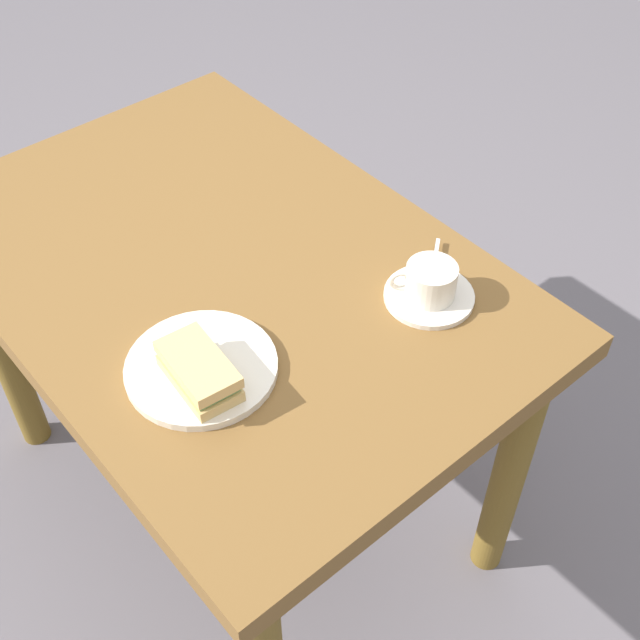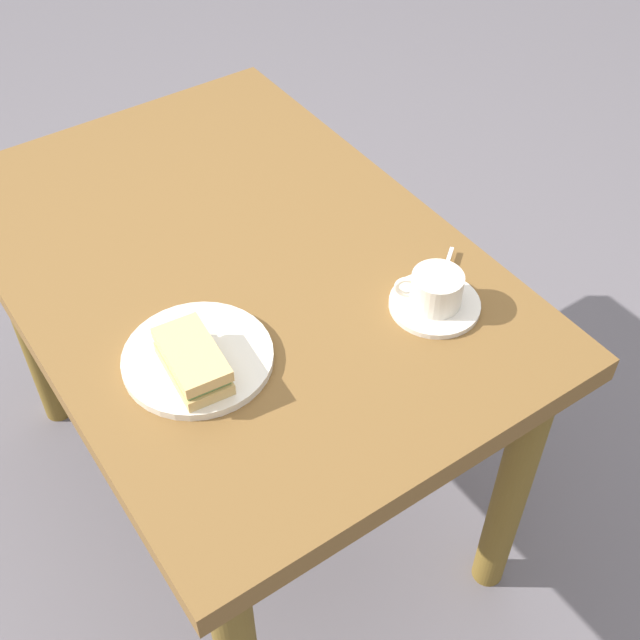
% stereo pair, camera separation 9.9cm
% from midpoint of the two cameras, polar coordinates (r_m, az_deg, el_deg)
% --- Properties ---
extents(ground_plane, '(6.00, 6.00, 0.00)m').
position_cam_midpoint_polar(ground_plane, '(2.07, -2.99, -11.33)').
color(ground_plane, '#635D61').
extents(dining_table, '(1.13, 0.76, 0.74)m').
position_cam_midpoint_polar(dining_table, '(1.58, -3.84, 1.27)').
color(dining_table, brown).
rests_on(dining_table, ground_plane).
extents(sandwich_plate, '(0.24, 0.24, 0.01)m').
position_cam_midpoint_polar(sandwich_plate, '(1.32, -6.26, -2.68)').
color(sandwich_plate, beige).
rests_on(sandwich_plate, dining_table).
extents(sandwich_front, '(0.15, 0.09, 0.05)m').
position_cam_midpoint_polar(sandwich_front, '(1.28, -6.52, -2.90)').
color(sandwich_front, tan).
rests_on(sandwich_front, sandwich_plate).
extents(coffee_saucer, '(0.15, 0.15, 0.01)m').
position_cam_midpoint_polar(coffee_saucer, '(1.42, 9.84, 1.00)').
color(coffee_saucer, beige).
rests_on(coffee_saucer, dining_table).
extents(coffee_cup, '(0.09, 0.10, 0.06)m').
position_cam_midpoint_polar(coffee_cup, '(1.40, 9.96, 2.07)').
color(coffee_cup, beige).
rests_on(coffee_cup, coffee_saucer).
extents(spoon, '(0.07, 0.09, 0.01)m').
position_cam_midpoint_polar(spoon, '(1.48, 10.45, 3.25)').
color(spoon, silver).
rests_on(spoon, coffee_saucer).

